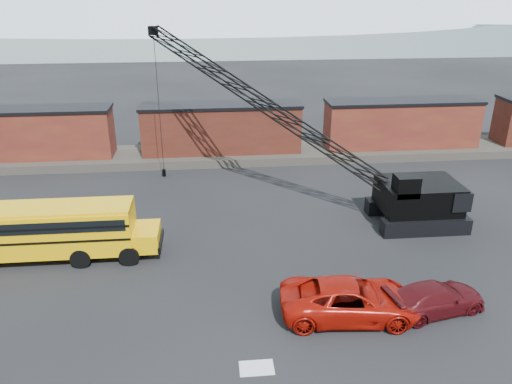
% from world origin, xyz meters
% --- Properties ---
extents(ground, '(160.00, 160.00, 0.00)m').
position_xyz_m(ground, '(0.00, 0.00, 0.00)').
color(ground, black).
rests_on(ground, ground).
extents(gravel_berm, '(120.00, 5.00, 0.70)m').
position_xyz_m(gravel_berm, '(0.00, 22.00, 0.35)').
color(gravel_berm, '#443F38').
rests_on(gravel_berm, ground).
extents(boxcar_west_near, '(13.70, 3.10, 4.17)m').
position_xyz_m(boxcar_west_near, '(-16.00, 22.00, 2.76)').
color(boxcar_west_near, '#4E1616').
rests_on(boxcar_west_near, gravel_berm).
extents(boxcar_mid, '(13.70, 3.10, 4.17)m').
position_xyz_m(boxcar_mid, '(0.00, 22.00, 2.76)').
color(boxcar_mid, '#4F1D16').
rests_on(boxcar_mid, gravel_berm).
extents(boxcar_east_near, '(13.70, 3.10, 4.17)m').
position_xyz_m(boxcar_east_near, '(16.00, 22.00, 2.76)').
color(boxcar_east_near, '#4E1616').
rests_on(boxcar_east_near, gravel_berm).
extents(snow_patch, '(1.40, 0.90, 0.02)m').
position_xyz_m(snow_patch, '(0.50, -4.00, 0.01)').
color(snow_patch, silver).
rests_on(snow_patch, ground).
extents(school_bus, '(11.65, 2.65, 3.19)m').
position_xyz_m(school_bus, '(-10.14, 5.76, 1.79)').
color(school_bus, '#DEA204').
rests_on(school_bus, ground).
extents(red_pickup, '(6.69, 3.49, 1.80)m').
position_xyz_m(red_pickup, '(5.14, -0.98, 0.90)').
color(red_pickup, '#A41107').
rests_on(red_pickup, ground).
extents(maroon_suv, '(5.29, 3.07, 1.44)m').
position_xyz_m(maroon_suv, '(9.22, -1.02, 0.72)').
color(maroon_suv, '#460C10').
rests_on(maroon_suv, ground).
extents(crawler_crane, '(20.05, 12.43, 11.69)m').
position_xyz_m(crawler_crane, '(2.82, 13.12, 6.74)').
color(crawler_crane, black).
rests_on(crawler_crane, ground).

